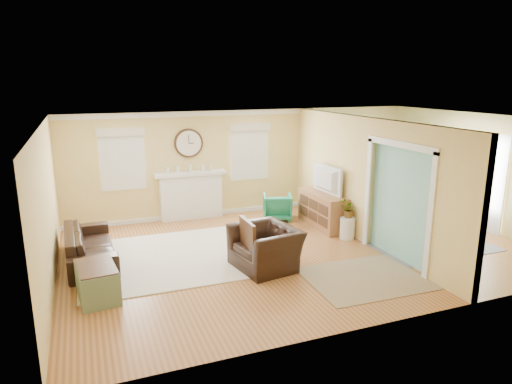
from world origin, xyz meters
The scene contains 29 objects.
floor centered at (0.00, 0.00, 0.00)m, with size 9.00×9.00×0.00m, color brown.
wall_back centered at (0.00, 3.00, 1.30)m, with size 9.00×0.02×2.60m, color #D4BD67.
wall_front centered at (0.00, -3.00, 1.30)m, with size 9.00×0.02×2.60m, color #D4BD67.
wall_left centered at (-4.50, 0.00, 1.30)m, with size 0.02×6.00×2.60m, color #D4BD67.
wall_right centered at (4.50, 0.00, 1.30)m, with size 0.02×6.00×2.60m, color #D4BD67.
ceiling centered at (0.00, 0.00, 2.60)m, with size 9.00×6.00×0.02m, color white.
partition centered at (1.51, 0.28, 1.36)m, with size 0.17×6.00×2.60m.
fireplace centered at (-1.50, 2.88, 0.60)m, with size 1.70×0.30×1.17m.
wall_clock centered at (-1.50, 2.97, 1.85)m, with size 0.70×0.07×0.70m.
window_left centered at (-3.05, 2.95, 1.66)m, with size 1.05×0.13×1.42m.
window_right centered at (0.05, 2.95, 1.66)m, with size 1.05×0.13×1.42m.
french_doors centered at (4.45, 0.00, 1.10)m, with size 0.06×1.70×2.20m.
pendant centered at (3.00, 0.00, 2.20)m, with size 0.30×0.30×0.55m.
rug_cream centered at (-2.49, 0.49, 0.01)m, with size 3.32×2.88×0.02m, color beige.
rug_jute centered at (0.46, -1.62, 0.01)m, with size 1.98×1.62×0.01m, color #98825F.
rug_grey centered at (2.65, -0.03, 0.01)m, with size 2.44×3.05×0.01m, color slate.
sofa centered at (-3.91, 0.88, 0.31)m, with size 2.15×0.84×0.63m, color black.
eames_chair centered at (-0.95, -0.57, 0.38)m, with size 1.16×1.02×0.76m, color black.
green_chair centered at (0.44, 2.06, 0.31)m, with size 0.67×0.69×0.63m, color #1A6349.
trunk centered at (-3.85, -0.73, 0.27)m, with size 0.66×0.98×0.54m.
credenza centered at (1.19, 1.16, 0.40)m, with size 0.52×1.53×0.80m.
tv centered at (1.17, 1.16, 1.12)m, with size 1.10×0.14×0.64m, color black.
garden_stool centered at (1.27, 0.23, 0.23)m, with size 0.32×0.32×0.47m, color white.
potted_plant centered at (1.27, 0.23, 0.66)m, with size 0.34×0.30×0.38m, color #337F33.
dining_table centered at (2.65, -0.03, 0.29)m, with size 1.66×0.93×0.58m, color #4A2F1D.
dining_chair_n centered at (2.56, 1.07, 0.51)m, with size 0.48×0.48×0.88m.
dining_chair_s centered at (2.69, -1.06, 0.59)m, with size 0.50×0.50×1.01m.
dining_chair_w centered at (1.93, 0.04, 0.59)m, with size 0.49×0.49×1.00m.
dining_chair_e centered at (3.30, -0.03, 0.52)m, with size 0.45×0.45×0.89m.
Camera 1 is at (-3.89, -7.73, 3.33)m, focal length 32.00 mm.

